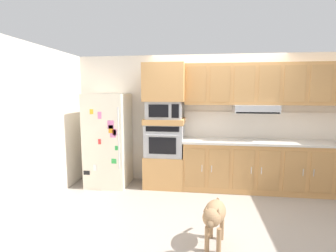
% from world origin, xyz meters
% --- Properties ---
extents(ground_plane, '(9.60, 9.60, 0.00)m').
position_xyz_m(ground_plane, '(0.00, 0.00, 0.00)').
color(ground_plane, '#9E9389').
extents(back_kitchen_wall, '(6.20, 0.12, 2.50)m').
position_xyz_m(back_kitchen_wall, '(0.00, 1.11, 1.25)').
color(back_kitchen_wall, silver).
rests_on(back_kitchen_wall, ground).
extents(side_panel_left, '(0.12, 7.10, 2.50)m').
position_xyz_m(side_panel_left, '(-2.80, 0.00, 1.25)').
color(side_panel_left, silver).
rests_on(side_panel_left, ground).
extents(refrigerator, '(0.76, 0.73, 1.76)m').
position_xyz_m(refrigerator, '(-2.04, 0.68, 0.88)').
color(refrigerator, silver).
rests_on(refrigerator, ground).
extents(oven_base_cabinet, '(0.74, 0.62, 0.60)m').
position_xyz_m(oven_base_cabinet, '(-0.96, 0.75, 0.30)').
color(oven_base_cabinet, tan).
rests_on(oven_base_cabinet, ground).
extents(built_in_oven, '(0.70, 0.62, 0.60)m').
position_xyz_m(built_in_oven, '(-0.96, 0.75, 0.90)').
color(built_in_oven, '#A8AAAF').
rests_on(built_in_oven, oven_base_cabinet).
extents(appliance_mid_shelf, '(0.74, 0.62, 0.10)m').
position_xyz_m(appliance_mid_shelf, '(-0.96, 0.75, 1.25)').
color(appliance_mid_shelf, tan).
rests_on(appliance_mid_shelf, built_in_oven).
extents(microwave, '(0.64, 0.54, 0.32)m').
position_xyz_m(microwave, '(-0.96, 0.75, 1.46)').
color(microwave, '#A8AAAF').
rests_on(microwave, appliance_mid_shelf).
extents(appliance_upper_cabinet, '(0.74, 0.62, 0.68)m').
position_xyz_m(appliance_upper_cabinet, '(-0.96, 0.75, 1.96)').
color(appliance_upper_cabinet, tan).
rests_on(appliance_upper_cabinet, microwave).
extents(lower_cabinet_run, '(2.94, 0.63, 0.88)m').
position_xyz_m(lower_cabinet_run, '(0.88, 0.75, 0.44)').
color(lower_cabinet_run, tan).
rests_on(lower_cabinet_run, ground).
extents(countertop_slab, '(2.98, 0.64, 0.04)m').
position_xyz_m(countertop_slab, '(0.88, 0.75, 0.90)').
color(countertop_slab, beige).
rests_on(countertop_slab, lower_cabinet_run).
extents(backsplash_panel, '(2.98, 0.02, 0.50)m').
position_xyz_m(backsplash_panel, '(0.88, 1.04, 1.17)').
color(backsplash_panel, white).
rests_on(backsplash_panel, countertop_slab).
extents(upper_cabinet_with_hood, '(2.94, 0.48, 0.88)m').
position_xyz_m(upper_cabinet_with_hood, '(0.87, 0.87, 1.90)').
color(upper_cabinet_with_hood, tan).
rests_on(upper_cabinet_with_hood, backsplash_panel).
extents(dog, '(0.31, 0.78, 0.59)m').
position_xyz_m(dog, '(-0.11, -1.16, 0.40)').
color(dog, '#997551').
rests_on(dog, ground).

